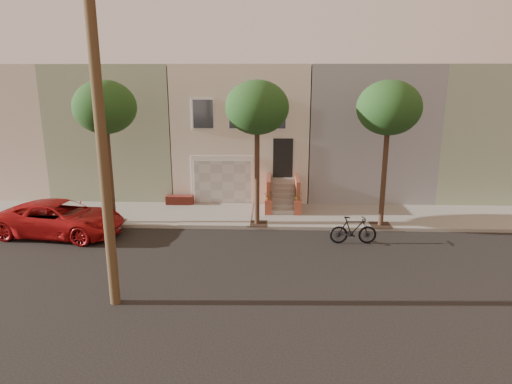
{
  "coord_description": "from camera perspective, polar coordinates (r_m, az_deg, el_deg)",
  "views": [
    {
      "loc": [
        1.65,
        -15.14,
        6.58
      ],
      "look_at": [
        0.99,
        3.0,
        1.85
      ],
      "focal_mm": 31.33,
      "sensor_mm": 36.0,
      "label": 1
    }
  ],
  "objects": [
    {
      "name": "pickup_truck",
      "position": [
        20.66,
        -23.67,
        -3.1
      ],
      "size": [
        5.57,
        3.1,
        1.48
      ],
      "primitive_type": "imported",
      "rotation": [
        0.0,
        0.0,
        1.44
      ],
      "color": "#AB1314",
      "rests_on": "ground"
    },
    {
      "name": "sidewalk",
      "position": [
        21.56,
        -2.4,
        -2.97
      ],
      "size": [
        40.0,
        3.7,
        0.15
      ],
      "primitive_type": "cube",
      "color": "gray",
      "rests_on": "ground"
    },
    {
      "name": "tree_right",
      "position": [
        19.69,
        16.61,
        10.15
      ],
      "size": [
        2.7,
        2.57,
        6.3
      ],
      "color": "#2D2116",
      "rests_on": "sidewalk"
    },
    {
      "name": "tree_left",
      "position": [
        20.38,
        -18.75,
        10.12
      ],
      "size": [
        2.7,
        2.57,
        6.3
      ],
      "color": "#2D2116",
      "rests_on": "sidewalk"
    },
    {
      "name": "motorcycle",
      "position": [
        18.44,
        12.32,
        -4.77
      ],
      "size": [
        1.92,
        0.62,
        1.14
      ],
      "primitive_type": "imported",
      "rotation": [
        0.0,
        0.0,
        1.62
      ],
      "color": "black",
      "rests_on": "ground"
    },
    {
      "name": "house_row",
      "position": [
        26.55,
        -1.49,
        8.25
      ],
      "size": [
        33.1,
        11.7,
        7.0
      ],
      "color": "beige",
      "rests_on": "sidewalk"
    },
    {
      "name": "tree_mid",
      "position": [
        19.1,
        0.14,
        10.62
      ],
      "size": [
        2.7,
        2.57,
        6.3
      ],
      "color": "#2D2116",
      "rests_on": "sidewalk"
    },
    {
      "name": "ground",
      "position": [
        16.59,
        -3.84,
        -8.8
      ],
      "size": [
        90.0,
        90.0,
        0.0
      ],
      "primitive_type": "plane",
      "color": "black",
      "rests_on": "ground"
    }
  ]
}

